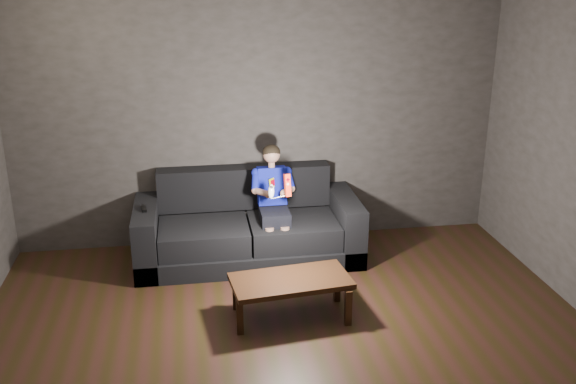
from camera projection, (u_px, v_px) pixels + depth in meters
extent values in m
plane|color=black|center=(301.00, 375.00, 4.64)|extent=(5.00, 5.00, 0.00)
cube|color=#332F2C|center=(259.00, 115.00, 6.51)|extent=(5.00, 0.04, 2.70)
cube|color=black|center=(249.00, 249.00, 6.45)|extent=(2.20, 0.95, 0.19)
cube|color=black|center=(204.00, 237.00, 6.22)|extent=(0.86, 0.67, 0.23)
cube|color=black|center=(293.00, 231.00, 6.35)|extent=(0.86, 0.67, 0.23)
cube|color=black|center=(244.00, 187.00, 6.61)|extent=(1.76, 0.22, 0.43)
cube|color=black|center=(147.00, 237.00, 6.23)|extent=(0.22, 0.95, 0.60)
cube|color=black|center=(345.00, 224.00, 6.53)|extent=(0.22, 0.95, 0.60)
cube|color=black|center=(275.00, 216.00, 6.24)|extent=(0.28, 0.35, 0.13)
cube|color=#0F1197|center=(272.00, 186.00, 6.33)|extent=(0.28, 0.20, 0.39)
cube|color=#F8F00E|center=(273.00, 183.00, 6.24)|extent=(0.09, 0.09, 0.09)
cube|color=red|center=(273.00, 183.00, 6.24)|extent=(0.06, 0.06, 0.06)
cylinder|color=tan|center=(272.00, 165.00, 6.26)|extent=(0.07, 0.07, 0.06)
sphere|color=tan|center=(271.00, 154.00, 6.22)|extent=(0.17, 0.17, 0.17)
ellipsoid|color=black|center=(271.00, 152.00, 6.23)|extent=(0.18, 0.18, 0.15)
cylinder|color=#0F1197|center=(255.00, 182.00, 6.23)|extent=(0.07, 0.21, 0.18)
cylinder|color=#0F1197|center=(290.00, 180.00, 6.28)|extent=(0.07, 0.21, 0.18)
cylinder|color=tan|center=(262.00, 190.00, 6.11)|extent=(0.13, 0.22, 0.10)
cylinder|color=tan|center=(288.00, 189.00, 6.15)|extent=(0.13, 0.22, 0.10)
sphere|color=tan|center=(269.00, 194.00, 6.04)|extent=(0.08, 0.08, 0.08)
sphere|color=tan|center=(284.00, 193.00, 6.06)|extent=(0.08, 0.08, 0.08)
cylinder|color=tan|center=(270.00, 244.00, 6.13)|extent=(0.08, 0.08, 0.32)
cylinder|color=tan|center=(285.00, 243.00, 6.15)|extent=(0.08, 0.08, 0.32)
cube|color=red|center=(288.00, 185.00, 5.82)|extent=(0.07, 0.09, 0.21)
cube|color=#690014|center=(288.00, 180.00, 5.78)|extent=(0.03, 0.02, 0.03)
cylinder|color=silver|center=(288.00, 187.00, 5.81)|extent=(0.02, 0.01, 0.02)
ellipsoid|color=silver|center=(271.00, 191.00, 5.82)|extent=(0.07, 0.09, 0.14)
cylinder|color=black|center=(272.00, 187.00, 5.78)|extent=(0.03, 0.01, 0.02)
cube|color=black|center=(144.00, 208.00, 6.08)|extent=(0.06, 0.16, 0.03)
cube|color=black|center=(144.00, 205.00, 6.12)|extent=(0.02, 0.02, 0.00)
cube|color=black|center=(291.00, 281.00, 5.30)|extent=(1.03, 0.60, 0.04)
cube|color=black|center=(240.00, 316.00, 5.11)|extent=(0.05, 0.05, 0.31)
cube|color=black|center=(348.00, 308.00, 5.24)|extent=(0.05, 0.05, 0.31)
cube|color=black|center=(236.00, 292.00, 5.48)|extent=(0.05, 0.05, 0.31)
cube|color=black|center=(337.00, 285.00, 5.61)|extent=(0.05, 0.05, 0.31)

